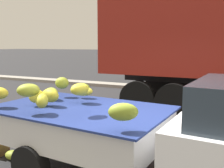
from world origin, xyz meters
TOP-DOWN VIEW (x-y plane):
  - curb_strip at (0.00, 8.64)m, footprint 80.00×0.80m
  - pickup_truck at (1.11, -0.03)m, footprint 5.31×2.23m
  - fallen_banana_bunch_near_tailgate at (-2.28, -0.13)m, footprint 0.32×0.24m

SIDE VIEW (x-z plane):
  - curb_strip at x=0.00m, z-range 0.00..0.16m
  - fallen_banana_bunch_near_tailgate at x=-2.28m, z-range 0.00..0.17m
  - pickup_truck at x=1.11m, z-range 0.04..1.74m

